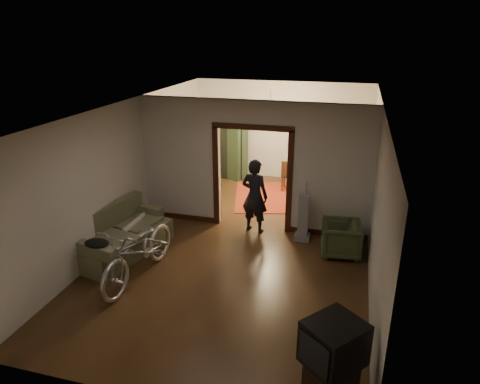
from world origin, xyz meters
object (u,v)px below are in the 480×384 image
at_px(armchair, 341,238).
at_px(person, 255,196).
at_px(desk, 321,175).
at_px(sofa, 122,231).
at_px(locker, 230,146).
at_px(bicycle, 139,250).

relative_size(armchair, person, 0.46).
bearing_deg(desk, sofa, -108.66).
distance_m(person, locker, 3.73).
height_order(armchair, desk, desk).
bearing_deg(armchair, desk, -175.30).
bearing_deg(locker, bicycle, -70.44).
bearing_deg(armchair, locker, -145.38).
bearing_deg(person, locker, -53.23).
xyz_separation_m(sofa, armchair, (4.10, 1.07, -0.13)).
xyz_separation_m(bicycle, locker, (-0.06, 5.77, 0.38)).
relative_size(bicycle, armchair, 2.84).
bearing_deg(bicycle, armchair, 33.38).
height_order(sofa, desk, sofa).
xyz_separation_m(bicycle, desk, (2.63, 5.55, -0.21)).
bearing_deg(locker, sofa, -78.91).
height_order(bicycle, locker, locker).
distance_m(bicycle, armchair, 3.81).
bearing_deg(locker, person, -46.45).
xyz_separation_m(bicycle, person, (1.49, 2.38, 0.26)).
distance_m(sofa, armchair, 4.24).
bearing_deg(desk, armchair, -62.70).
bearing_deg(desk, person, -93.37).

